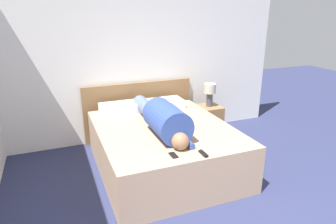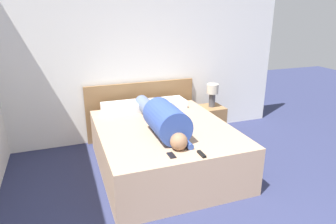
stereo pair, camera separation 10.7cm
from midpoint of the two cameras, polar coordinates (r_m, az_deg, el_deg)
The scene contains 10 objects.
wall_back at distance 4.73m, azimuth -7.72°, elevation 10.11°, with size 5.04×0.06×2.60m.
bed at distance 3.95m, azimuth -1.57°, elevation -6.84°, with size 1.65×1.95×0.59m.
headboard at distance 4.88m, azimuth -6.15°, elevation 0.31°, with size 1.77×0.04×0.92m.
nightstand at distance 5.03m, azimuth 7.12°, elevation -1.65°, with size 0.37×0.39×0.51m.
table_lamp at distance 4.88m, azimuth 7.35°, elevation 3.84°, with size 0.19×0.19×0.38m.
person_lying at distance 3.64m, azimuth -1.92°, elevation -1.27°, with size 0.39×1.61×0.39m.
pillow_near_headboard at distance 4.40m, azimuth -9.96°, elevation 0.69°, with size 0.55×0.35×0.13m.
pillow_second at distance 4.60m, azimuth -1.12°, elevation 1.67°, with size 0.52×0.35×0.12m.
tv_remote at distance 3.14m, azimuth 5.77°, elevation -7.89°, with size 0.04×0.15×0.02m.
cell_phone at distance 3.11m, azimuth 0.04°, elevation -8.24°, with size 0.06×0.13×0.01m.
Camera 1 is at (-1.19, -0.51, 2.02)m, focal length 32.00 mm.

